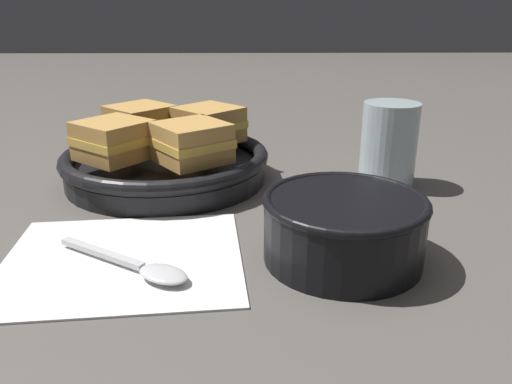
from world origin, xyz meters
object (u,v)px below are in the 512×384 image
Objects in this scene: skillet at (166,165)px; sandwich_near_left at (114,140)px; drinking_glass at (389,145)px; sandwich_near_right at (192,143)px; soup_bowl at (344,224)px; sandwich_far_left at (209,124)px; spoon at (145,268)px; sandwich_far_right at (140,122)px.

skillet is 0.08m from sandwich_near_left.
skillet is at bearing 175.38° from drinking_glass.
sandwich_near_right reaches higher than skillet.
sandwich_far_left reaches higher than soup_bowl.
sandwich_far_left reaches higher than skillet.
sandwich_near_right is at bearing -97.85° from sandwich_far_left.
sandwich_near_right is (0.02, 0.19, 0.06)m from spoon.
soup_bowl is 1.37× the size of sandwich_near_right.
skillet is (-0.02, 0.25, 0.01)m from spoon.
sandwich_near_left is at bearing -142.85° from skillet.
sandwich_near_right is 0.99× the size of sandwich_far_left.
sandwich_near_right reaches higher than soup_bowl.
sandwich_far_right is (-0.23, 0.27, 0.03)m from soup_bowl.
sandwich_near_right is 0.13m from sandwich_far_right.
sandwich_near_right reaches higher than spoon.
sandwich_near_left and sandwich_near_right have the same top height.
soup_bowl is 0.29m from skillet.
sandwich_near_right is 0.09m from sandwich_far_left.
spoon is 1.23× the size of sandwich_far_left.
spoon is 0.29m from sandwich_far_left.
sandwich_far_right is at bearing 166.66° from drinking_glass.
drinking_glass reaches higher than sandwich_near_left.
sandwich_far_right is 0.33m from drinking_glass.
spoon is 1.24× the size of sandwich_near_left.
skillet reaches higher than spoon.
sandwich_far_left is 1.00× the size of sandwich_far_right.
skillet is 0.08m from sandwich_far_left.
skillet is 0.08m from sandwich_far_right.
drinking_glass is (0.28, -0.02, 0.03)m from skillet.
spoon is 0.23m from sandwich_near_left.
spoon is 0.25m from skillet.
sandwich_far_right is (-0.09, 0.01, 0.00)m from sandwich_far_left.
sandwich_far_left is (0.05, 0.04, 0.04)m from skillet.
sandwich_near_left is 0.09m from sandwich_far_right.
sandwich_near_right is at bearing -172.68° from drinking_glass.
drinking_glass is at bearing -4.62° from skillet.
soup_bowl is 1.10× the size of spoon.
soup_bowl is at bearing -47.83° from sandwich_near_right.
sandwich_near_left and sandwich_far_left have the same top height.
soup_bowl is 1.36× the size of sandwich_far_right.
skillet is at bearing -142.85° from sandwich_far_left.
sandwich_near_left is 0.13m from sandwich_far_left.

